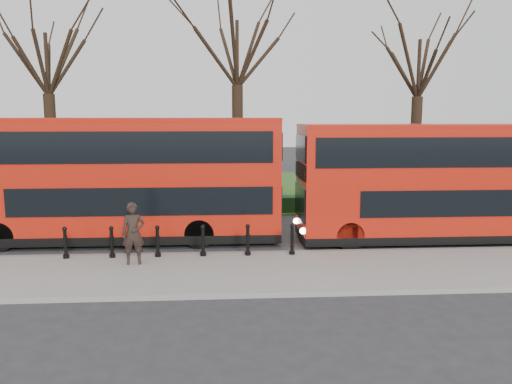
{
  "coord_description": "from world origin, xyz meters",
  "views": [
    {
      "loc": [
        1.27,
        -17.52,
        4.74
      ],
      "look_at": [
        2.41,
        0.5,
        2.0
      ],
      "focal_mm": 35.0,
      "sensor_mm": 36.0,
      "label": 1
    }
  ],
  "objects": [
    {
      "name": "yellow_line_inner",
      "position": [
        0.0,
        -0.5,
        0.01
      ],
      "size": [
        60.0,
        0.1,
        0.01
      ],
      "primitive_type": "cube",
      "color": "yellow",
      "rests_on": "ground"
    },
    {
      "name": "ground",
      "position": [
        0.0,
        0.0,
        0.0
      ],
      "size": [
        120.0,
        120.0,
        0.0
      ],
      "primitive_type": "plane",
      "color": "#28282B",
      "rests_on": "ground"
    },
    {
      "name": "kerb",
      "position": [
        0.0,
        -1.0,
        0.07
      ],
      "size": [
        60.0,
        0.25,
        0.16
      ],
      "primitive_type": "cube",
      "color": "slate",
      "rests_on": "ground"
    },
    {
      "name": "hedge",
      "position": [
        0.0,
        6.8,
        0.4
      ],
      "size": [
        60.0,
        0.9,
        0.8
      ],
      "primitive_type": "cube",
      "color": "black",
      "rests_on": "ground"
    },
    {
      "name": "yellow_line_outer",
      "position": [
        0.0,
        -0.7,
        0.01
      ],
      "size": [
        60.0,
        0.1,
        0.01
      ],
      "primitive_type": "cube",
      "color": "yellow",
      "rests_on": "ground"
    },
    {
      "name": "tree_mid",
      "position": [
        2.0,
        10.0,
        8.47
      ],
      "size": [
        7.45,
        7.45,
        11.64
      ],
      "color": "black",
      "rests_on": "ground"
    },
    {
      "name": "grass_verge",
      "position": [
        0.0,
        15.0,
        0.03
      ],
      "size": [
        60.0,
        18.0,
        0.06
      ],
      "primitive_type": "cube",
      "color": "#2D521B",
      "rests_on": "ground"
    },
    {
      "name": "bus_lead",
      "position": [
        -2.55,
        1.39,
        2.36
      ],
      "size": [
        11.77,
        2.7,
        4.68
      ],
      "color": "#B51A0C",
      "rests_on": "ground"
    },
    {
      "name": "bollard_row",
      "position": [
        -0.21,
        -1.35,
        0.65
      ],
      "size": [
        7.6,
        0.15,
        1.0
      ],
      "color": "black",
      "rests_on": "pavement"
    },
    {
      "name": "pedestrian",
      "position": [
        -1.6,
        -2.12,
        1.13
      ],
      "size": [
        0.77,
        0.56,
        1.96
      ],
      "primitive_type": "imported",
      "rotation": [
        0.0,
        0.0,
        0.13
      ],
      "color": "black",
      "rests_on": "pavement"
    },
    {
      "name": "tree_right",
      "position": [
        12.0,
        10.0,
        7.7
      ],
      "size": [
        6.78,
        6.78,
        10.6
      ],
      "color": "black",
      "rests_on": "ground"
    },
    {
      "name": "bus_rear",
      "position": [
        9.67,
        0.75,
        2.24
      ],
      "size": [
        11.19,
        2.57,
        4.45
      ],
      "color": "#B51A0C",
      "rests_on": "ground"
    },
    {
      "name": "tree_left",
      "position": [
        -8.0,
        10.0,
        7.83
      ],
      "size": [
        6.9,
        6.9,
        10.78
      ],
      "color": "black",
      "rests_on": "ground"
    },
    {
      "name": "pavement",
      "position": [
        0.0,
        -3.0,
        0.07
      ],
      "size": [
        60.0,
        4.0,
        0.15
      ],
      "primitive_type": "cube",
      "color": "gray",
      "rests_on": "ground"
    }
  ]
}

